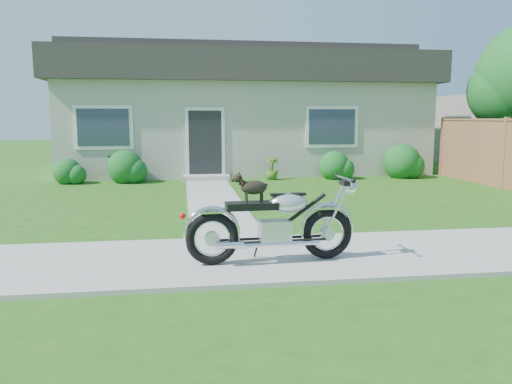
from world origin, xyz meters
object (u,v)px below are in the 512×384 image
Objects in this scene: fence at (505,153)px; motorcycle_with_dog at (274,223)px; potted_plant_right at (272,168)px; potted_plant_left at (119,169)px; house at (242,110)px.

fence is 2.98× the size of motorcycle_with_dog.
fence is 9.55× the size of potted_plant_right.
potted_plant_left is 1.15× the size of potted_plant_right.
motorcycle_with_dog reaches higher than potted_plant_right.
potted_plant_right is at bearing -81.56° from house.
fence is 9.53m from motorcycle_with_dog.
house is 5.59m from potted_plant_left.
fence is 6.46m from potted_plant_right.
motorcycle_with_dog is at bearing -71.35° from potted_plant_left.
potted_plant_right is 9.00m from motorcycle_with_dog.
motorcycle_with_dog reaches higher than potted_plant_left.
potted_plant_right is at bearing 0.00° from potted_plant_left.
potted_plant_left is at bearing 106.06° from motorcycle_with_dog.
potted_plant_right is 0.31× the size of motorcycle_with_dog.
house is 1.90× the size of fence.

